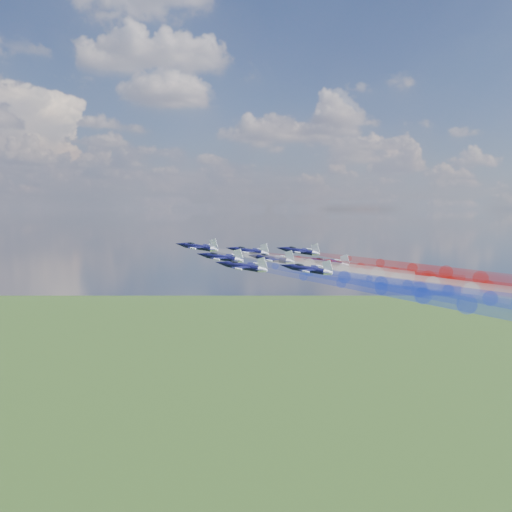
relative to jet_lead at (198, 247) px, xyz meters
name	(u,v)px	position (x,y,z in m)	size (l,w,h in m)	color
jet_lead	(198,247)	(0.00, 0.00, 0.00)	(9.86, 12.32, 3.29)	black
trail_lead	(310,264)	(22.20, -18.76, -3.31)	(4.11, 47.63, 4.11)	white
jet_inner_left	(222,258)	(2.64, -12.88, -1.74)	(9.86, 12.32, 3.29)	black
trail_inner_left	(344,277)	(24.84, -31.64, -5.06)	(4.11, 47.63, 4.11)	#1934DC
jet_inner_right	(249,251)	(13.39, 0.38, -1.35)	(9.86, 12.32, 3.29)	black
trail_inner_right	(361,268)	(35.59, -18.38, -4.66)	(4.11, 47.63, 4.11)	red
jet_outer_left	(243,267)	(3.66, -26.99, -2.62)	(9.86, 12.32, 3.29)	black
trail_outer_left	(381,289)	(25.86, -45.75, -5.94)	(4.11, 47.63, 4.11)	#1934DC
jet_center_third	(273,259)	(15.09, -13.05, -2.34)	(9.86, 12.32, 3.29)	black
trail_center_third	(396,278)	(37.29, -31.82, -5.65)	(4.11, 47.63, 4.11)	white
jet_outer_right	(300,251)	(26.94, -0.73, -1.53)	(9.86, 12.32, 3.29)	black
trail_outer_right	(413,268)	(49.14, -19.49, -4.84)	(4.11, 47.63, 4.11)	red
jet_rear_left	(308,269)	(18.04, -28.01, -3.53)	(9.86, 12.32, 3.29)	black
trail_rear_left	(448,291)	(40.24, -46.77, -6.85)	(4.11, 47.63, 4.11)	#1934DC
jet_rear_right	(328,263)	(29.70, -12.48, -3.69)	(9.86, 12.32, 3.29)	black
trail_rear_right	(451,281)	(51.90, -31.24, -7.00)	(4.11, 47.63, 4.11)	red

